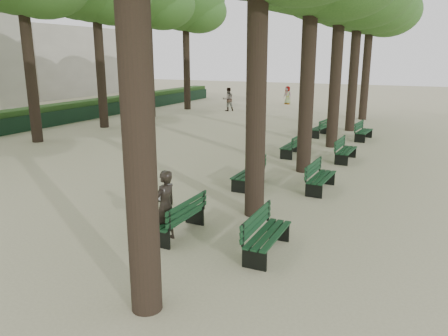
% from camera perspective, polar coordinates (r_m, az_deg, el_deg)
% --- Properties ---
extents(ground, '(120.00, 120.00, 0.00)m').
position_cam_1_polar(ground, '(10.12, -10.50, -10.12)').
color(ground, '#B2AD87').
rests_on(ground, ground).
extents(tree_far_5, '(6.00, 6.00, 10.45)m').
position_cam_1_polar(tree_far_5, '(35.30, -5.08, 20.92)').
color(tree_far_5, '#33261C').
rests_on(tree_far_5, ground).
extents(bench_left_0, '(0.60, 1.81, 0.92)m').
position_cam_1_polar(bench_left_0, '(10.53, -6.00, -7.34)').
color(bench_left_0, black).
rests_on(bench_left_0, ground).
extents(bench_left_1, '(0.57, 1.80, 0.92)m').
position_cam_1_polar(bench_left_1, '(14.32, 3.20, -1.33)').
color(bench_left_1, black).
rests_on(bench_left_1, ground).
extents(bench_left_2, '(0.60, 1.81, 0.92)m').
position_cam_1_polar(bench_left_2, '(18.88, 8.85, 2.40)').
color(bench_left_2, black).
rests_on(bench_left_2, ground).
extents(bench_left_3, '(0.77, 1.85, 0.92)m').
position_cam_1_polar(bench_left_3, '(23.77, 12.39, 4.72)').
color(bench_left_3, black).
rests_on(bench_left_3, ground).
extents(bench_right_0, '(0.59, 1.81, 0.92)m').
position_cam_1_polar(bench_right_0, '(9.59, 5.69, -9.59)').
color(bench_right_0, black).
rests_on(bench_right_0, ground).
extents(bench_right_1, '(0.63, 1.82, 0.92)m').
position_cam_1_polar(bench_right_1, '(14.16, 12.53, -1.85)').
color(bench_right_1, black).
rests_on(bench_right_1, ground).
extents(bench_right_2, '(0.64, 1.82, 0.92)m').
position_cam_1_polar(bench_right_2, '(18.38, 15.62, 1.70)').
color(bench_right_2, black).
rests_on(bench_right_2, ground).
extents(bench_right_3, '(0.73, 1.84, 0.92)m').
position_cam_1_polar(bench_right_3, '(23.28, 17.78, 4.17)').
color(bench_right_3, black).
rests_on(bench_right_3, ground).
extents(man_with_map, '(0.67, 0.73, 1.69)m').
position_cam_1_polar(man_with_map, '(10.09, -7.68, -4.93)').
color(man_with_map, black).
rests_on(man_with_map, ground).
extents(pedestrian_d, '(0.82, 0.54, 1.56)m').
position_cam_1_polar(pedestrian_d, '(39.14, 8.30, 9.39)').
color(pedestrian_d, '#262628').
rests_on(pedestrian_d, ground).
extents(pedestrian_a, '(0.87, 0.85, 1.78)m').
position_cam_1_polar(pedestrian_a, '(33.96, 0.54, 8.96)').
color(pedestrian_a, '#262628').
rests_on(pedestrian_a, ground).
extents(fence, '(0.08, 42.00, 0.90)m').
position_cam_1_polar(fence, '(27.79, -22.83, 5.68)').
color(fence, black).
rests_on(fence, ground).
extents(hedge, '(1.20, 42.00, 1.20)m').
position_cam_1_polar(hedge, '(28.29, -23.82, 6.03)').
color(hedge, '#204517').
rests_on(hedge, ground).
extents(building_far, '(12.00, 16.00, 7.00)m').
position_cam_1_polar(building_far, '(53.68, -21.24, 12.84)').
color(building_far, '#B7B2A3').
rests_on(building_far, ground).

